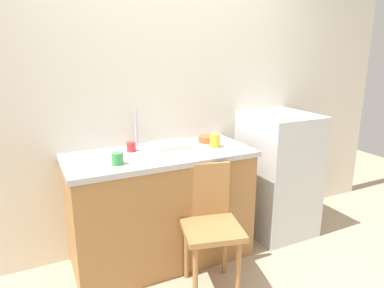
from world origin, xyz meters
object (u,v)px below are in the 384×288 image
refrigerator (278,174)px  dish_tray (170,146)px  cup_green (117,159)px  chair (209,221)px  cup_red (131,147)px  cup_yellow (215,141)px  terracotta_bowl (209,139)px

refrigerator → dish_tray: bearing=175.7°
refrigerator → dish_tray: size_ratio=4.01×
refrigerator → cup_green: (-1.52, -0.13, 0.39)m
chair → cup_red: 0.83m
chair → cup_yellow: 0.67m
terracotta_bowl → cup_red: bearing=179.1°
cup_green → chair: bearing=-28.4°
dish_tray → terracotta_bowl: bearing=7.7°
terracotta_bowl → cup_yellow: size_ratio=1.59×
chair → dish_tray: dish_tray is taller
cup_green → cup_yellow: cup_yellow is taller
chair → dish_tray: (-0.08, 0.51, 0.44)m
cup_red → cup_yellow: 0.67m
dish_tray → cup_green: cup_green is taller
terracotta_bowl → cup_red: (-0.67, 0.01, 0.01)m
cup_green → refrigerator: bearing=5.0°
chair → cup_green: size_ratio=10.60×
refrigerator → terracotta_bowl: bearing=169.0°
cup_red → cup_yellow: (0.64, -0.18, 0.02)m
dish_tray → cup_green: 0.52m
chair → cup_red: bearing=137.2°
refrigerator → cup_green: size_ratio=13.37×
refrigerator → cup_green: refrigerator is taller
cup_green → terracotta_bowl: bearing=17.2°
terracotta_bowl → dish_tray: bearing=-172.3°
dish_tray → terracotta_bowl: (0.38, 0.05, 0.00)m
refrigerator → terracotta_bowl: 0.78m
dish_tray → cup_red: 0.30m
refrigerator → terracotta_bowl: size_ratio=6.44×
cup_green → cup_red: bearing=57.1°
refrigerator → chair: refrigerator is taller
cup_yellow → cup_red: bearing=164.3°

